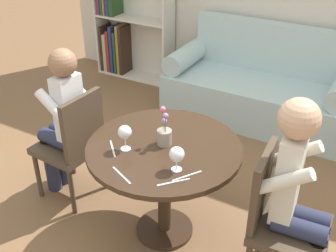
% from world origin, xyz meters
% --- Properties ---
extents(ground_plane, '(16.00, 16.00, 0.00)m').
position_xyz_m(ground_plane, '(0.00, 0.00, 0.00)').
color(ground_plane, brown).
extents(round_table, '(0.98, 0.98, 0.72)m').
position_xyz_m(round_table, '(0.00, 0.00, 0.58)').
color(round_table, '#382619').
rests_on(round_table, ground_plane).
extents(couch, '(1.82, 0.80, 0.92)m').
position_xyz_m(couch, '(0.00, 1.92, 0.31)').
color(couch, '#A8C1C1').
rests_on(couch, ground_plane).
extents(bookshelf_left, '(0.97, 0.28, 1.47)m').
position_xyz_m(bookshelf_left, '(-1.80, 2.19, 0.68)').
color(bookshelf_left, silver).
rests_on(bookshelf_left, ground_plane).
extents(chair_left, '(0.45, 0.45, 0.90)m').
position_xyz_m(chair_left, '(-0.77, 0.01, 0.49)').
color(chair_left, '#473828').
rests_on(chair_left, ground_plane).
extents(chair_right, '(0.45, 0.45, 0.90)m').
position_xyz_m(chair_right, '(0.77, -0.02, 0.49)').
color(chair_right, '#473828').
rests_on(chair_right, ground_plane).
extents(person_left, '(0.43, 0.36, 1.21)m').
position_xyz_m(person_left, '(-0.86, 0.02, 0.64)').
color(person_left, '#282D47').
rests_on(person_left, ground_plane).
extents(person_right, '(0.43, 0.36, 1.25)m').
position_xyz_m(person_right, '(0.85, -0.01, 0.68)').
color(person_right, '#282D47').
rests_on(person_right, ground_plane).
extents(wine_glass_left, '(0.09, 0.09, 0.17)m').
position_xyz_m(wine_glass_left, '(-0.19, -0.15, 0.83)').
color(wine_glass_left, white).
rests_on(wine_glass_left, round_table).
extents(wine_glass_right, '(0.09, 0.09, 0.15)m').
position_xyz_m(wine_glass_right, '(0.19, -0.18, 0.82)').
color(wine_glass_right, white).
rests_on(wine_glass_right, round_table).
extents(flower_vase, '(0.09, 0.09, 0.25)m').
position_xyz_m(flower_vase, '(-0.01, 0.02, 0.79)').
color(flower_vase, '#9E9384').
rests_on(flower_vase, round_table).
extents(knife_left_setting, '(0.11, 0.17, 0.00)m').
position_xyz_m(knife_left_setting, '(0.27, -0.20, 0.72)').
color(knife_left_setting, silver).
rests_on(knife_left_setting, round_table).
extents(fork_left_setting, '(0.18, 0.09, 0.00)m').
position_xyz_m(fork_left_setting, '(-0.06, -0.38, 0.72)').
color(fork_left_setting, silver).
rests_on(fork_left_setting, round_table).
extents(knife_right_setting, '(0.14, 0.14, 0.00)m').
position_xyz_m(knife_right_setting, '(-0.26, -0.18, 0.72)').
color(knife_right_setting, silver).
rests_on(knife_right_setting, round_table).
extents(fork_right_setting, '(0.14, 0.15, 0.00)m').
position_xyz_m(fork_right_setting, '(0.23, -0.29, 0.72)').
color(fork_right_setting, silver).
rests_on(fork_right_setting, round_table).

